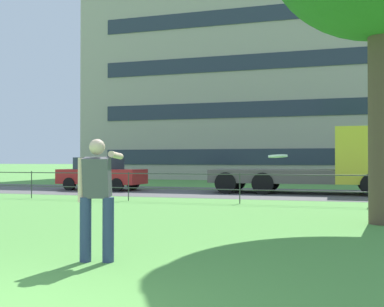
{
  "coord_description": "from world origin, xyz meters",
  "views": [
    {
      "loc": [
        3.12,
        -3.14,
        1.41
      ],
      "look_at": [
        -0.18,
        7.6,
        1.57
      ],
      "focal_mm": 45.26,
      "sensor_mm": 36.0,
      "label": 1
    }
  ],
  "objects_px": {
    "person_thrower": "(97,195)",
    "frisbee": "(278,156)",
    "car_red_center": "(101,174)",
    "flatbed_truck_left": "(325,165)",
    "apartment_building_background": "(282,74)"
  },
  "relations": [
    {
      "from": "car_red_center",
      "to": "flatbed_truck_left",
      "type": "height_order",
      "value": "flatbed_truck_left"
    },
    {
      "from": "car_red_center",
      "to": "apartment_building_background",
      "type": "xyz_separation_m",
      "value": [
        6.35,
        18.79,
        7.62
      ]
    },
    {
      "from": "car_red_center",
      "to": "apartment_building_background",
      "type": "distance_m",
      "value": 21.25
    },
    {
      "from": "person_thrower",
      "to": "apartment_building_background",
      "type": "bearing_deg",
      "value": 92.1
    },
    {
      "from": "person_thrower",
      "to": "car_red_center",
      "type": "distance_m",
      "value": 16.39
    },
    {
      "from": "apartment_building_background",
      "to": "person_thrower",
      "type": "bearing_deg",
      "value": -87.9
    },
    {
      "from": "frisbee",
      "to": "car_red_center",
      "type": "xyz_separation_m",
      "value": [
        -9.97,
        13.73,
        -0.69
      ]
    },
    {
      "from": "person_thrower",
      "to": "apartment_building_background",
      "type": "distance_m",
      "value": 34.17
    },
    {
      "from": "car_red_center",
      "to": "apartment_building_background",
      "type": "relative_size",
      "value": 0.14
    },
    {
      "from": "frisbee",
      "to": "apartment_building_background",
      "type": "distance_m",
      "value": 33.44
    },
    {
      "from": "frisbee",
      "to": "flatbed_truck_left",
      "type": "bearing_deg",
      "value": 89.12
    },
    {
      "from": "car_red_center",
      "to": "apartment_building_background",
      "type": "bearing_deg",
      "value": 71.32
    },
    {
      "from": "car_red_center",
      "to": "person_thrower",
      "type": "bearing_deg",
      "value": -62.48
    },
    {
      "from": "person_thrower",
      "to": "frisbee",
      "type": "distance_m",
      "value": 2.59
    },
    {
      "from": "person_thrower",
      "to": "car_red_center",
      "type": "relative_size",
      "value": 0.42
    }
  ]
}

